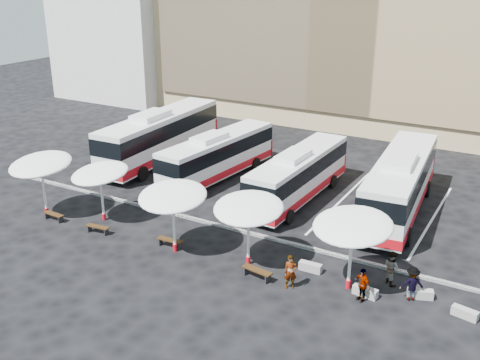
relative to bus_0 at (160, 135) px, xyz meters
The scene contains 25 objects.
ground 13.09m from the bus_0, 42.09° to the right, with size 120.00×120.00×0.00m, color black.
apartment_block 27.58m from the bus_0, 133.60° to the left, with size 14.00×14.00×18.00m, color silver.
curb_divider 12.75m from the bus_0, 40.40° to the right, with size 34.00×0.25×0.15m, color black.
bay_lines 9.84m from the bus_0, ahead, with size 24.15×12.00×0.01m.
bus_0 is the anchor object (origin of this frame).
bus_1 6.23m from the bus_0, 10.49° to the right, with size 3.45×11.41×3.57m.
bus_2 13.09m from the bus_0, ahead, with size 2.82×11.30×3.57m.
bus_3 19.40m from the bus_0, ahead, with size 3.83×13.06×4.09m.
sunshade_0 12.16m from the bus_0, 89.47° to the right, with size 4.00×4.05×3.98m.
sunshade_1 11.58m from the bus_0, 70.73° to the right, with size 4.52×4.55×3.62m.
sunshade_2 15.74m from the bus_0, 50.05° to the right, with size 4.22×4.26×3.88m.
sunshade_3 18.23m from the bus_0, 38.24° to the right, with size 4.11×4.15×3.80m.
sunshade_4 22.56m from the bus_0, 28.99° to the right, with size 4.51×4.55×3.97m.
wood_bench_0 12.68m from the bus_0, 84.62° to the right, with size 1.51×0.47×0.46m.
wood_bench_1 13.49m from the bus_0, 69.01° to the right, with size 1.51×0.56×0.45m.
wood_bench_2 15.28m from the bus_0, 50.95° to the right, with size 1.58×0.51×0.48m.
wood_bench_3 19.80m from the bus_0, 38.69° to the right, with size 1.71×0.68×0.51m.
conc_bench_0 20.35m from the bus_0, 30.55° to the right, with size 1.19×0.40×0.45m, color gray.
conc_bench_1 23.56m from the bus_0, 28.41° to the right, with size 1.20×0.40×0.45m, color gray.
conc_bench_2 25.17m from the bus_0, 23.62° to the right, with size 1.19×0.40×0.45m, color gray.
conc_bench_3 27.34m from the bus_0, 22.98° to the right, with size 1.16×0.39×0.43m, color gray.
passenger_0 21.21m from the bus_0, 35.54° to the right, with size 0.65×0.42×1.77m, color black.
passenger_1 23.44m from the bus_0, 23.81° to the right, with size 0.85×0.67×1.76m, color black.
passenger_2 23.69m from the bus_0, 29.43° to the right, with size 0.99×0.41×1.70m, color black.
passenger_3 24.92m from the bus_0, 24.68° to the right, with size 1.11×0.64×1.71m, color black.
Camera 1 is at (17.36, -25.59, 14.87)m, focal length 42.00 mm.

